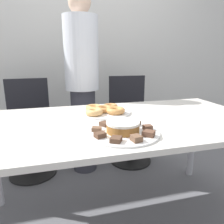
% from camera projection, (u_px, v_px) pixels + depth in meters
% --- Properties ---
extents(ground_plane, '(12.00, 12.00, 0.00)m').
position_uv_depth(ground_plane, '(119.00, 220.00, 1.54)').
color(ground_plane, slate).
extents(wall_back, '(8.00, 0.05, 2.60)m').
position_uv_depth(wall_back, '(82.00, 40.00, 2.66)').
color(wall_back, silver).
rests_on(wall_back, ground_plane).
extents(table, '(1.79, 0.92, 0.74)m').
position_uv_depth(table, '(120.00, 132.00, 1.37)').
color(table, silver).
rests_on(table, ground_plane).
extents(person_standing, '(0.31, 0.31, 1.65)m').
position_uv_depth(person_standing, '(82.00, 82.00, 2.01)').
color(person_standing, '#383842').
rests_on(person_standing, ground_plane).
extents(office_chair_left, '(0.46, 0.46, 0.90)m').
position_uv_depth(office_chair_left, '(30.00, 130.00, 2.08)').
color(office_chair_left, black).
rests_on(office_chair_left, ground_plane).
extents(office_chair_right, '(0.47, 0.47, 0.90)m').
position_uv_depth(office_chair_right, '(130.00, 121.00, 2.34)').
color(office_chair_right, black).
rests_on(office_chair_right, ground_plane).
extents(plate_cake, '(0.37, 0.37, 0.01)m').
position_uv_depth(plate_cake, '(123.00, 133.00, 1.11)').
color(plate_cake, white).
rests_on(plate_cake, table).
extents(plate_donuts, '(0.37, 0.37, 0.01)m').
position_uv_depth(plate_donuts, '(104.00, 112.00, 1.51)').
color(plate_donuts, white).
rests_on(plate_donuts, table).
extents(frosted_cake, '(0.17, 0.17, 0.05)m').
position_uv_depth(frosted_cake, '(123.00, 127.00, 1.10)').
color(frosted_cake, '#9E662D').
rests_on(frosted_cake, plate_cake).
extents(lamington_0, '(0.06, 0.06, 0.02)m').
position_uv_depth(lamington_0, '(136.00, 123.00, 1.21)').
color(lamington_0, '#513828').
rests_on(lamington_0, plate_cake).
extents(lamington_1, '(0.05, 0.05, 0.02)m').
position_uv_depth(lamington_1, '(120.00, 122.00, 1.24)').
color(lamington_1, '#513828').
rests_on(lamington_1, plate_cake).
extents(lamington_2, '(0.06, 0.07, 0.02)m').
position_uv_depth(lamington_2, '(105.00, 124.00, 1.20)').
color(lamington_2, '#513828').
rests_on(lamington_2, plate_cake).
extents(lamington_3, '(0.06, 0.05, 0.02)m').
position_uv_depth(lamington_3, '(97.00, 129.00, 1.12)').
color(lamington_3, brown).
rests_on(lamington_3, plate_cake).
extents(lamington_4, '(0.06, 0.06, 0.02)m').
position_uv_depth(lamington_4, '(100.00, 135.00, 1.03)').
color(lamington_4, '#513828').
rests_on(lamington_4, plate_cake).
extents(lamington_5, '(0.07, 0.07, 0.02)m').
position_uv_depth(lamington_5, '(116.00, 139.00, 0.98)').
color(lamington_5, '#513828').
rests_on(lamington_5, plate_cake).
extents(lamington_6, '(0.05, 0.05, 0.03)m').
position_uv_depth(lamington_6, '(136.00, 138.00, 0.99)').
color(lamington_6, brown).
rests_on(lamington_6, plate_cake).
extents(lamington_7, '(0.07, 0.07, 0.03)m').
position_uv_depth(lamington_7, '(149.00, 133.00, 1.05)').
color(lamington_7, brown).
rests_on(lamington_7, plate_cake).
extents(lamington_8, '(0.05, 0.04, 0.02)m').
position_uv_depth(lamington_8, '(148.00, 127.00, 1.14)').
color(lamington_8, brown).
rests_on(lamington_8, plate_cake).
extents(donut_0, '(0.12, 0.12, 0.04)m').
position_uv_depth(donut_0, '(104.00, 109.00, 1.50)').
color(donut_0, '#C68447').
rests_on(donut_0, plate_donuts).
extents(donut_1, '(0.13, 0.13, 0.04)m').
position_uv_depth(donut_1, '(116.00, 111.00, 1.45)').
color(donut_1, '#D18E4C').
rests_on(donut_1, plate_donuts).
extents(donut_2, '(0.11, 0.11, 0.03)m').
position_uv_depth(donut_2, '(110.00, 106.00, 1.58)').
color(donut_2, '#C68447').
rests_on(donut_2, plate_donuts).
extents(donut_3, '(0.12, 0.12, 0.03)m').
position_uv_depth(donut_3, '(94.00, 108.00, 1.54)').
color(donut_3, tan).
rests_on(donut_3, plate_donuts).
extents(donut_4, '(0.11, 0.11, 0.04)m').
position_uv_depth(donut_4, '(94.00, 112.00, 1.42)').
color(donut_4, '#E5AD66').
rests_on(donut_4, plate_donuts).
extents(napkin, '(0.15, 0.14, 0.01)m').
position_uv_depth(napkin, '(193.00, 108.00, 1.63)').
color(napkin, white).
rests_on(napkin, table).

